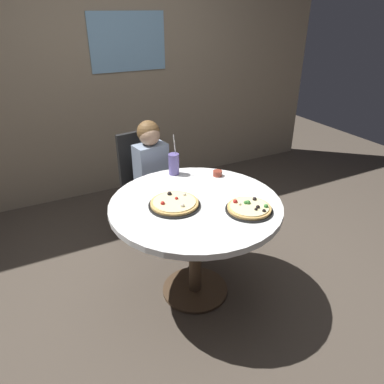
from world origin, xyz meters
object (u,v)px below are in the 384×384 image
dining_table (195,216)px  pizza_cheese (249,208)px  chair_wooden (146,180)px  soda_cup (174,164)px  sauce_bowl (218,173)px  diner_child (157,193)px  pizza_veggie (174,204)px

dining_table → pizza_cheese: pizza_cheese is taller
chair_wooden → dining_table: bearing=-89.2°
soda_cup → sauce_bowl: size_ratio=4.40×
dining_table → pizza_cheese: bearing=-46.0°
pizza_cheese → soda_cup: bearing=104.2°
dining_table → diner_child: bearing=89.1°
diner_child → soda_cup: size_ratio=3.51×
diner_child → pizza_veggie: 0.77m
pizza_cheese → soda_cup: (-0.18, 0.72, 0.06)m
pizza_veggie → pizza_cheese: size_ratio=1.12×
chair_wooden → sauce_bowl: (0.35, -0.61, 0.24)m
dining_table → soda_cup: soda_cup is taller
chair_wooden → pizza_cheese: (0.26, -1.15, 0.24)m
soda_cup → diner_child: bearing=101.3°
pizza_cheese → sauce_bowl: pizza_cheese is taller
dining_table → diner_child: (0.01, 0.72, -0.16)m
chair_wooden → pizza_veggie: bearing=-98.4°
sauce_bowl → diner_child: bearing=126.9°
diner_child → soda_cup: diner_child is taller
dining_table → sauce_bowl: sauce_bowl is taller
sauce_bowl → dining_table: bearing=-139.8°
dining_table → soda_cup: (0.06, 0.46, 0.19)m
diner_child → pizza_veggie: (-0.15, -0.70, 0.28)m
chair_wooden → sauce_bowl: bearing=-60.4°
chair_wooden → sauce_bowl: 0.75m
dining_table → diner_child: size_ratio=1.04×
pizza_cheese → dining_table: bearing=134.0°
pizza_cheese → pizza_veggie: bearing=145.2°
diner_child → soda_cup: 0.43m
diner_child → sauce_bowl: size_ratio=15.46×
dining_table → pizza_cheese: 0.37m
pizza_veggie → pizza_cheese: bearing=-34.8°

